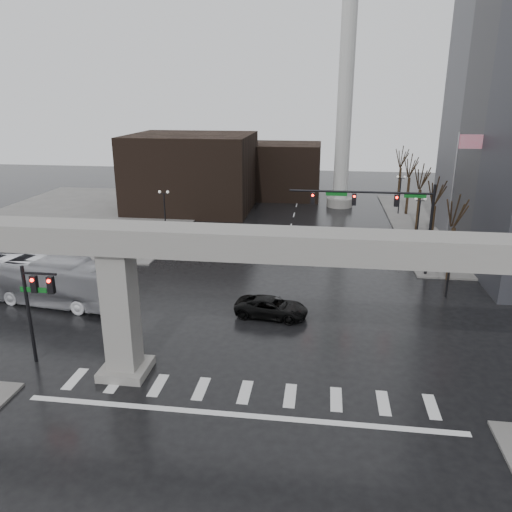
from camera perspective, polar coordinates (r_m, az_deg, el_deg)
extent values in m
plane|color=black|center=(28.35, -0.93, -14.19)|extent=(160.00, 160.00, 0.00)
cube|color=slate|center=(68.34, -18.25, 4.46)|extent=(28.00, 36.00, 0.15)
cube|color=gray|center=(25.01, -1.02, 1.49)|extent=(48.00, 2.20, 1.40)
cube|color=gray|center=(28.41, -15.16, -6.44)|extent=(1.60, 1.60, 7.30)
cube|color=gray|center=(29.95, -14.61, -12.37)|extent=(2.60, 2.60, 0.50)
cube|color=black|center=(68.77, -7.31, 9.49)|extent=(16.00, 14.00, 10.00)
cube|color=black|center=(76.71, 3.50, 9.74)|extent=(10.00, 10.00, 8.00)
cylinder|color=#B8B8B3|center=(69.72, 10.17, 17.74)|extent=(2.00, 2.00, 30.00)
cylinder|color=gray|center=(71.22, 9.53, 6.09)|extent=(3.60, 3.60, 1.20)
cylinder|color=black|center=(44.85, 19.26, 2.70)|extent=(0.24, 0.24, 8.00)
cylinder|color=black|center=(43.33, 11.86, 7.16)|extent=(12.00, 0.18, 0.18)
cube|color=black|center=(43.77, 15.74, 6.11)|extent=(0.35, 0.30, 1.00)
cube|color=black|center=(43.42, 11.14, 6.36)|extent=(0.35, 0.30, 1.00)
cube|color=black|center=(43.35, 6.50, 6.56)|extent=(0.35, 0.30, 1.00)
sphere|color=#FF0C05|center=(43.54, 15.81, 6.45)|extent=(0.20, 0.20, 0.20)
cube|color=#0C5919|center=(43.92, 17.74, 6.57)|extent=(1.80, 0.05, 0.35)
cube|color=#0C5919|center=(43.27, 9.18, 7.03)|extent=(1.80, 0.05, 0.35)
cylinder|color=black|center=(31.69, -24.49, -6.17)|extent=(0.20, 0.20, 6.00)
cylinder|color=black|center=(30.26, -23.52, -1.85)|extent=(2.00, 0.14, 0.14)
cube|color=black|center=(30.68, -24.01, -2.95)|extent=(0.35, 0.30, 1.00)
cube|color=black|center=(30.17, -22.39, -3.08)|extent=(0.35, 0.30, 1.00)
cube|color=#0C5919|center=(30.85, -24.09, -3.54)|extent=(1.60, 0.05, 0.30)
cylinder|color=silver|center=(47.94, 21.39, 5.87)|extent=(0.12, 0.12, 12.00)
cube|color=red|center=(47.47, 23.32, 11.92)|extent=(2.00, 0.03, 1.20)
cylinder|color=black|center=(40.97, 21.22, -1.29)|extent=(0.14, 0.14, 4.80)
cube|color=black|center=(40.30, 21.59, 1.87)|extent=(0.90, 0.06, 0.06)
sphere|color=silver|center=(40.14, 21.00, 2.17)|extent=(0.32, 0.32, 0.32)
sphere|color=silver|center=(40.36, 22.25, 2.11)|extent=(0.32, 0.32, 0.32)
cylinder|color=black|center=(54.13, 18.03, 3.60)|extent=(0.14, 0.14, 4.80)
cube|color=black|center=(53.62, 18.27, 6.03)|extent=(0.90, 0.06, 0.06)
sphere|color=silver|center=(53.50, 17.82, 6.27)|extent=(0.32, 0.32, 0.32)
sphere|color=silver|center=(53.67, 18.77, 6.21)|extent=(0.32, 0.32, 0.32)
cylinder|color=black|center=(67.62, 16.09, 6.55)|extent=(0.14, 0.14, 4.80)
cube|color=black|center=(67.22, 16.26, 8.51)|extent=(0.90, 0.06, 0.06)
sphere|color=silver|center=(67.12, 15.89, 8.70)|extent=(0.32, 0.32, 0.32)
sphere|color=silver|center=(67.25, 16.66, 8.65)|extent=(0.32, 0.32, 0.32)
cylinder|color=black|center=(43.33, -15.98, 0.29)|extent=(0.14, 0.14, 4.80)
cube|color=black|center=(42.70, -16.25, 3.29)|extent=(0.90, 0.06, 0.06)
sphere|color=silver|center=(42.83, -16.82, 3.56)|extent=(0.32, 0.32, 0.32)
sphere|color=silver|center=(42.47, -15.71, 3.54)|extent=(0.32, 0.32, 0.32)
cylinder|color=black|center=(55.93, -10.37, 4.65)|extent=(0.14, 0.14, 4.80)
cube|color=black|center=(55.44, -10.50, 7.01)|extent=(0.90, 0.06, 0.06)
sphere|color=silver|center=(55.55, -10.96, 7.22)|extent=(0.32, 0.32, 0.32)
sphere|color=silver|center=(55.27, -10.07, 7.21)|extent=(0.32, 0.32, 0.32)
cylinder|color=black|center=(69.08, -6.82, 7.36)|extent=(0.14, 0.14, 4.80)
cube|color=black|center=(68.68, -6.90, 9.29)|extent=(0.90, 0.06, 0.06)
sphere|color=silver|center=(68.76, -7.27, 9.45)|extent=(0.32, 0.32, 0.32)
sphere|color=silver|center=(68.54, -6.53, 9.45)|extent=(0.32, 0.32, 0.32)
cylinder|color=black|center=(44.94, 21.34, 0.19)|extent=(0.34, 0.34, 4.55)
cylinder|color=black|center=(44.02, 21.90, 4.83)|extent=(0.12, 1.52, 2.98)
cylinder|color=black|center=(44.43, 22.41, 4.57)|extent=(0.83, 1.14, 2.51)
cylinder|color=black|center=(52.44, 19.45, 2.92)|extent=(0.34, 0.34, 4.66)
cylinder|color=black|center=(51.63, 19.90, 7.01)|extent=(0.12, 1.55, 3.05)
cylinder|color=black|center=(52.02, 20.35, 6.77)|extent=(0.85, 1.16, 2.57)
cylinder|color=black|center=(60.06, 18.03, 4.95)|extent=(0.34, 0.34, 4.76)
cylinder|color=black|center=(59.35, 18.40, 8.63)|extent=(0.12, 1.59, 3.11)
cylinder|color=black|center=(59.72, 18.81, 8.40)|extent=(0.86, 1.18, 2.62)
cylinder|color=black|center=(67.77, 16.93, 6.53)|extent=(0.34, 0.34, 4.87)
cylinder|color=black|center=(67.13, 17.24, 9.86)|extent=(0.12, 1.62, 3.18)
cylinder|color=black|center=(67.49, 17.61, 9.66)|extent=(0.88, 1.20, 2.68)
cylinder|color=black|center=(75.54, 16.05, 7.78)|extent=(0.34, 0.34, 4.97)
cylinder|color=black|center=(74.96, 16.32, 10.84)|extent=(0.12, 1.65, 3.25)
cylinder|color=black|center=(75.31, 16.66, 10.65)|extent=(0.89, 1.23, 2.74)
imported|color=black|center=(35.50, 1.77, -5.89)|extent=(5.39, 2.97, 1.43)
imported|color=silver|center=(40.55, -22.61, -2.58)|extent=(13.14, 5.03, 3.57)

